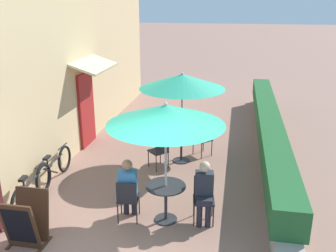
% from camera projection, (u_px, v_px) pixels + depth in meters
% --- Properties ---
extents(cafe_facade_wall, '(0.98, 11.43, 4.20)m').
position_uv_depth(cafe_facade_wall, '(85.00, 70.00, 10.80)').
color(cafe_facade_wall, '#D6B784').
rests_on(cafe_facade_wall, ground_plane).
extents(planter_hedge, '(0.60, 10.43, 1.01)m').
position_uv_depth(planter_hedge, '(268.00, 132.00, 10.42)').
color(planter_hedge, gray).
rests_on(planter_hedge, ground_plane).
extents(patio_table_near, '(0.76, 0.76, 0.74)m').
position_uv_depth(patio_table_near, '(166.00, 195.00, 7.08)').
color(patio_table_near, '#28282D').
rests_on(patio_table_near, ground_plane).
extents(patio_umbrella_near, '(2.13, 2.13, 2.36)m').
position_uv_depth(patio_umbrella_near, '(166.00, 115.00, 6.56)').
color(patio_umbrella_near, '#B7B7BC').
rests_on(patio_umbrella_near, ground_plane).
extents(cafe_chair_near_left, '(0.45, 0.45, 0.87)m').
position_uv_depth(cafe_chair_near_left, '(128.00, 197.00, 7.05)').
color(cafe_chair_near_left, '#232328').
rests_on(cafe_chair_near_left, ground_plane).
extents(seated_patron_near_left, '(0.37, 0.44, 1.25)m').
position_uv_depth(seated_patron_near_left, '(128.00, 186.00, 7.10)').
color(seated_patron_near_left, '#23232D').
rests_on(seated_patron_near_left, ground_plane).
extents(cafe_chair_near_right, '(0.45, 0.45, 0.87)m').
position_uv_depth(cafe_chair_near_right, '(204.00, 195.00, 7.12)').
color(cafe_chair_near_right, '#232328').
rests_on(cafe_chair_near_right, ground_plane).
extents(seated_patron_near_right, '(0.37, 0.44, 1.25)m').
position_uv_depth(seated_patron_near_right, '(204.00, 190.00, 6.96)').
color(seated_patron_near_right, '#23232D').
rests_on(seated_patron_near_right, ground_plane).
extents(patio_table_mid, '(0.76, 0.76, 0.74)m').
position_uv_depth(patio_table_mid, '(181.00, 142.00, 9.69)').
color(patio_table_mid, '#28282D').
rests_on(patio_table_mid, ground_plane).
extents(patio_umbrella_mid, '(2.13, 2.13, 2.36)m').
position_uv_depth(patio_umbrella_mid, '(182.00, 81.00, 9.17)').
color(patio_umbrella_mid, '#B7B7BC').
rests_on(patio_umbrella_mid, ground_plane).
extents(cafe_chair_mid_left, '(0.57, 0.57, 0.87)m').
position_uv_depth(cafe_chair_mid_left, '(201.00, 136.00, 10.14)').
color(cafe_chair_mid_left, '#232328').
rests_on(cafe_chair_mid_left, ground_plane).
extents(cafe_chair_mid_right, '(0.57, 0.57, 0.87)m').
position_uv_depth(cafe_chair_mid_right, '(160.00, 150.00, 9.25)').
color(cafe_chair_mid_right, '#232328').
rests_on(cafe_chair_mid_right, ground_plane).
extents(coffee_cup_mid, '(0.07, 0.07, 0.09)m').
position_uv_depth(coffee_cup_mid, '(181.00, 132.00, 9.68)').
color(coffee_cup_mid, '#232328').
rests_on(coffee_cup_mid, patio_table_mid).
extents(bicycle_leaning, '(0.21, 1.77, 0.78)m').
position_uv_depth(bicycle_leaning, '(32.00, 189.00, 7.65)').
color(bicycle_leaning, black).
rests_on(bicycle_leaning, ground_plane).
extents(bicycle_second, '(0.10, 1.74, 0.75)m').
position_uv_depth(bicycle_second, '(54.00, 168.00, 8.67)').
color(bicycle_second, black).
rests_on(bicycle_second, ground_plane).
extents(menu_board, '(0.64, 0.63, 0.95)m').
position_uv_depth(menu_board, '(26.00, 220.00, 6.40)').
color(menu_board, '#422819').
rests_on(menu_board, ground_plane).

